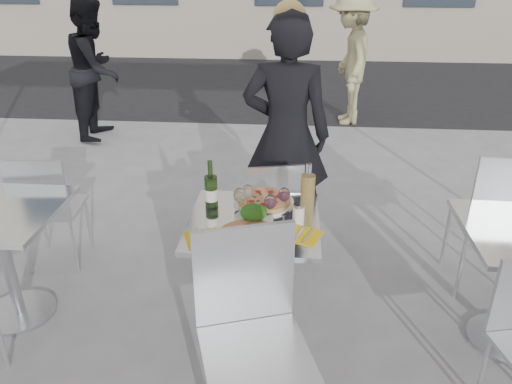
# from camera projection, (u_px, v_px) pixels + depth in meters

# --- Properties ---
(ground) EXTENTS (80.00, 80.00, 0.00)m
(ground) POSITION_uv_depth(u_px,v_px,m) (254.00, 326.00, 3.08)
(ground) COLOR slate
(street_asphalt) EXTENTS (24.00, 5.00, 0.00)m
(street_asphalt) POSITION_uv_depth(u_px,v_px,m) (285.00, 82.00, 8.92)
(street_asphalt) COLOR black
(street_asphalt) RESTS_ON ground
(main_table) EXTENTS (0.72, 0.72, 0.75)m
(main_table) POSITION_uv_depth(u_px,v_px,m) (254.00, 252.00, 2.84)
(main_table) COLOR #B7BABF
(main_table) RESTS_ON ground
(side_table_left) EXTENTS (0.72, 0.72, 0.75)m
(side_table_left) POSITION_uv_depth(u_px,v_px,m) (2.00, 241.00, 2.95)
(side_table_left) COLOR #B7BABF
(side_table_left) RESTS_ON ground
(chair_far) EXTENTS (0.47, 0.48, 0.85)m
(chair_far) POSITION_uv_depth(u_px,v_px,m) (271.00, 207.00, 3.42)
(chair_far) COLOR silver
(chair_far) RESTS_ON ground
(chair_near) EXTENTS (0.59, 0.60, 1.02)m
(chair_near) POSITION_uv_depth(u_px,v_px,m) (250.00, 321.00, 2.22)
(chair_near) COLOR silver
(chair_near) RESTS_ON ground
(side_chair_lfar) EXTENTS (0.44, 0.45, 0.88)m
(side_chair_lfar) POSITION_uv_depth(u_px,v_px,m) (46.00, 203.00, 3.45)
(side_chair_lfar) COLOR silver
(side_chair_lfar) RESTS_ON ground
(side_chair_rfar) EXTENTS (0.48, 0.49, 1.02)m
(side_chair_rfar) POSITION_uv_depth(u_px,v_px,m) (500.00, 212.00, 3.14)
(side_chair_rfar) COLOR silver
(side_chair_rfar) RESTS_ON ground
(woman_diner) EXTENTS (0.67, 0.47, 1.76)m
(woman_diner) POSITION_uv_depth(u_px,v_px,m) (286.00, 136.00, 3.63)
(woman_diner) COLOR black
(woman_diner) RESTS_ON ground
(pedestrian_a) EXTENTS (0.65, 0.83, 1.65)m
(pedestrian_a) POSITION_uv_depth(u_px,v_px,m) (95.00, 69.00, 5.96)
(pedestrian_a) COLOR black
(pedestrian_a) RESTS_ON ground
(pedestrian_b) EXTENTS (0.67, 1.12, 1.69)m
(pedestrian_b) POSITION_uv_depth(u_px,v_px,m) (350.00, 59.00, 6.44)
(pedestrian_b) COLOR tan
(pedestrian_b) RESTS_ON ground
(pizza_near) EXTENTS (0.34, 0.34, 0.02)m
(pizza_near) POSITION_uv_depth(u_px,v_px,m) (249.00, 236.00, 2.57)
(pizza_near) COLOR tan
(pizza_near) RESTS_ON main_table
(pizza_far) EXTENTS (0.36, 0.36, 0.03)m
(pizza_far) POSITION_uv_depth(u_px,v_px,m) (264.00, 200.00, 2.94)
(pizza_far) COLOR white
(pizza_far) RESTS_ON main_table
(salad_plate) EXTENTS (0.22, 0.22, 0.09)m
(salad_plate) POSITION_uv_depth(u_px,v_px,m) (254.00, 214.00, 2.74)
(salad_plate) COLOR white
(salad_plate) RESTS_ON main_table
(wine_bottle) EXTENTS (0.07, 0.07, 0.29)m
(wine_bottle) POSITION_uv_depth(u_px,v_px,m) (211.00, 191.00, 2.83)
(wine_bottle) COLOR #325B22
(wine_bottle) RESTS_ON main_table
(carafe) EXTENTS (0.08, 0.08, 0.29)m
(carafe) POSITION_uv_depth(u_px,v_px,m) (308.00, 192.00, 2.80)
(carafe) COLOR tan
(carafe) RESTS_ON main_table
(sugar_shaker) EXTENTS (0.06, 0.06, 0.11)m
(sugar_shaker) POSITION_uv_depth(u_px,v_px,m) (298.00, 213.00, 2.72)
(sugar_shaker) COLOR white
(sugar_shaker) RESTS_ON main_table
(wineglass_white_a) EXTENTS (0.07, 0.07, 0.16)m
(wineglass_white_a) POSITION_uv_depth(u_px,v_px,m) (239.00, 196.00, 2.78)
(wineglass_white_a) COLOR white
(wineglass_white_a) RESTS_ON main_table
(wineglass_white_b) EXTENTS (0.07, 0.07, 0.16)m
(wineglass_white_b) POSITION_uv_depth(u_px,v_px,m) (247.00, 193.00, 2.82)
(wineglass_white_b) COLOR white
(wineglass_white_b) RESTS_ON main_table
(wineglass_red_a) EXTENTS (0.07, 0.07, 0.16)m
(wineglass_red_a) POSITION_uv_depth(u_px,v_px,m) (270.00, 203.00, 2.70)
(wineglass_red_a) COLOR white
(wineglass_red_a) RESTS_ON main_table
(wineglass_red_b) EXTENTS (0.07, 0.07, 0.16)m
(wineglass_red_b) POSITION_uv_depth(u_px,v_px,m) (284.00, 196.00, 2.78)
(wineglass_red_b) COLOR white
(wineglass_red_b) RESTS_ON main_table
(napkin_left) EXTENTS (0.23, 0.23, 0.01)m
(napkin_left) POSITION_uv_depth(u_px,v_px,m) (203.00, 238.00, 2.57)
(napkin_left) COLOR yellow
(napkin_left) RESTS_ON main_table
(napkin_right) EXTENTS (0.23, 0.23, 0.01)m
(napkin_right) POSITION_uv_depth(u_px,v_px,m) (303.00, 235.00, 2.60)
(napkin_right) COLOR yellow
(napkin_right) RESTS_ON main_table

